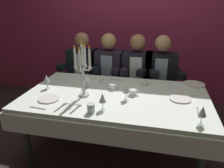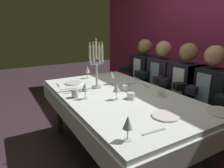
{
  "view_description": "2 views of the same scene",
  "coord_description": "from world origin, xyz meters",
  "px_view_note": "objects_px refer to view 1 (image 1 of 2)",
  "views": [
    {
      "loc": [
        0.42,
        -2.05,
        1.67
      ],
      "look_at": [
        -0.03,
        -0.04,
        0.87
      ],
      "focal_mm": 34.92,
      "sensor_mm": 36.0,
      "label": 1
    },
    {
      "loc": [
        1.7,
        -1.08,
        1.43
      ],
      "look_at": [
        -0.14,
        -0.0,
        0.81
      ],
      "focal_mm": 32.38,
      "sensor_mm": 36.0,
      "label": 2
    }
  ],
  "objects_px": {
    "wine_glass_0": "(126,89)",
    "wine_glass_3": "(203,112)",
    "seated_diner_1": "(109,69)",
    "dinner_plate_2": "(180,99)",
    "seated_diner_3": "(161,72)",
    "water_tumbler_0": "(91,108)",
    "seated_diner_2": "(137,70)",
    "wine_glass_2": "(103,98)",
    "coffee_cup_1": "(144,83)",
    "dinner_plate_1": "(194,84)",
    "dinner_plate_0": "(49,99)",
    "dining_table": "(116,105)",
    "seated_diner_0": "(83,67)",
    "coffee_cup_2": "(113,87)",
    "wine_glass_4": "(87,78)",
    "wine_glass_1": "(47,79)",
    "coffee_cup_0": "(133,93)",
    "candelabra": "(83,71)"
  },
  "relations": [
    {
      "from": "dinner_plate_0",
      "to": "wine_glass_0",
      "type": "xyz_separation_m",
      "value": [
        0.75,
        0.16,
        0.11
      ]
    },
    {
      "from": "wine_glass_1",
      "to": "water_tumbler_0",
      "type": "relative_size",
      "value": 1.92
    },
    {
      "from": "wine_glass_2",
      "to": "seated_diner_1",
      "type": "distance_m",
      "value": 1.28
    },
    {
      "from": "coffee_cup_0",
      "to": "water_tumbler_0",
      "type": "bearing_deg",
      "value": -124.23
    },
    {
      "from": "dinner_plate_2",
      "to": "seated_diner_3",
      "type": "distance_m",
      "value": 0.89
    },
    {
      "from": "coffee_cup_2",
      "to": "seated_diner_0",
      "type": "relative_size",
      "value": 0.11
    },
    {
      "from": "coffee_cup_2",
      "to": "candelabra",
      "type": "bearing_deg",
      "value": -137.38
    },
    {
      "from": "coffee_cup_2",
      "to": "seated_diner_2",
      "type": "bearing_deg",
      "value": 76.97
    },
    {
      "from": "dinner_plate_1",
      "to": "coffee_cup_0",
      "type": "height_order",
      "value": "coffee_cup_0"
    },
    {
      "from": "dining_table",
      "to": "seated_diner_2",
      "type": "xyz_separation_m",
      "value": [
        0.11,
        0.89,
        0.11
      ]
    },
    {
      "from": "coffee_cup_1",
      "to": "seated_diner_3",
      "type": "distance_m",
      "value": 0.57
    },
    {
      "from": "coffee_cup_1",
      "to": "coffee_cup_2",
      "type": "height_order",
      "value": "same"
    },
    {
      "from": "dinner_plate_2",
      "to": "wine_glass_2",
      "type": "bearing_deg",
      "value": -151.09
    },
    {
      "from": "candelabra",
      "to": "coffee_cup_1",
      "type": "height_order",
      "value": "candelabra"
    },
    {
      "from": "wine_glass_2",
      "to": "coffee_cup_1",
      "type": "distance_m",
      "value": 0.77
    },
    {
      "from": "wine_glass_0",
      "to": "seated_diner_0",
      "type": "height_order",
      "value": "seated_diner_0"
    },
    {
      "from": "wine_glass_0",
      "to": "coffee_cup_1",
      "type": "height_order",
      "value": "wine_glass_0"
    },
    {
      "from": "wine_glass_1",
      "to": "wine_glass_4",
      "type": "xyz_separation_m",
      "value": [
        0.42,
        0.13,
        0.0
      ]
    },
    {
      "from": "wine_glass_1",
      "to": "seated_diner_3",
      "type": "distance_m",
      "value": 1.52
    },
    {
      "from": "coffee_cup_2",
      "to": "seated_diner_1",
      "type": "relative_size",
      "value": 0.11
    },
    {
      "from": "dinner_plate_1",
      "to": "water_tumbler_0",
      "type": "relative_size",
      "value": 2.9
    },
    {
      "from": "wine_glass_3",
      "to": "wine_glass_1",
      "type": "bearing_deg",
      "value": 165.04
    },
    {
      "from": "wine_glass_3",
      "to": "coffee_cup_1",
      "type": "relative_size",
      "value": 1.24
    },
    {
      "from": "wine_glass_3",
      "to": "seated_diner_0",
      "type": "bearing_deg",
      "value": 138.0
    },
    {
      "from": "dining_table",
      "to": "wine_glass_1",
      "type": "relative_size",
      "value": 11.83
    },
    {
      "from": "dinner_plate_0",
      "to": "seated_diner_3",
      "type": "relative_size",
      "value": 0.17
    },
    {
      "from": "water_tumbler_0",
      "to": "coffee_cup_2",
      "type": "relative_size",
      "value": 0.65
    },
    {
      "from": "wine_glass_1",
      "to": "coffee_cup_1",
      "type": "relative_size",
      "value": 1.24
    },
    {
      "from": "dining_table",
      "to": "wine_glass_4",
      "type": "bearing_deg",
      "value": 161.47
    },
    {
      "from": "wine_glass_3",
      "to": "seated_diner_1",
      "type": "height_order",
      "value": "seated_diner_1"
    },
    {
      "from": "dinner_plate_0",
      "to": "wine_glass_0",
      "type": "height_order",
      "value": "wine_glass_0"
    },
    {
      "from": "wine_glass_0",
      "to": "wine_glass_3",
      "type": "height_order",
      "value": "same"
    },
    {
      "from": "dining_table",
      "to": "water_tumbler_0",
      "type": "distance_m",
      "value": 0.48
    },
    {
      "from": "dinner_plate_1",
      "to": "wine_glass_0",
      "type": "relative_size",
      "value": 1.5
    },
    {
      "from": "dinner_plate_1",
      "to": "seated_diner_1",
      "type": "xyz_separation_m",
      "value": [
        -1.12,
        0.42,
        -0.01
      ]
    },
    {
      "from": "seated_diner_2",
      "to": "seated_diner_1",
      "type": "bearing_deg",
      "value": 180.0
    },
    {
      "from": "wine_glass_1",
      "to": "seated_diner_1",
      "type": "bearing_deg",
      "value": 61.5
    },
    {
      "from": "candelabra",
      "to": "dinner_plate_0",
      "type": "bearing_deg",
      "value": -151.24
    },
    {
      "from": "coffee_cup_2",
      "to": "seated_diner_0",
      "type": "xyz_separation_m",
      "value": [
        -0.62,
        0.75,
        -0.03
      ]
    },
    {
      "from": "water_tumbler_0",
      "to": "seated_diner_2",
      "type": "distance_m",
      "value": 1.34
    },
    {
      "from": "dinner_plate_2",
      "to": "coffee_cup_1",
      "type": "xyz_separation_m",
      "value": [
        -0.39,
        0.32,
        0.02
      ]
    },
    {
      "from": "dinner_plate_2",
      "to": "coffee_cup_0",
      "type": "bearing_deg",
      "value": -179.98
    },
    {
      "from": "wine_glass_3",
      "to": "seated_diner_1",
      "type": "relative_size",
      "value": 0.13
    },
    {
      "from": "wine_glass_4",
      "to": "seated_diner_1",
      "type": "bearing_deg",
      "value": 84.72
    },
    {
      "from": "wine_glass_0",
      "to": "wine_glass_2",
      "type": "height_order",
      "value": "same"
    },
    {
      "from": "candelabra",
      "to": "coffee_cup_2",
      "type": "distance_m",
      "value": 0.42
    },
    {
      "from": "dinner_plate_0",
      "to": "coffee_cup_2",
      "type": "relative_size",
      "value": 1.61
    },
    {
      "from": "coffee_cup_2",
      "to": "seated_diner_3",
      "type": "relative_size",
      "value": 0.11
    },
    {
      "from": "wine_glass_1",
      "to": "seated_diner_3",
      "type": "xyz_separation_m",
      "value": [
        1.22,
        0.9,
        -0.12
      ]
    },
    {
      "from": "dining_table",
      "to": "seated_diner_1",
      "type": "bearing_deg",
      "value": 108.15
    }
  ]
}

